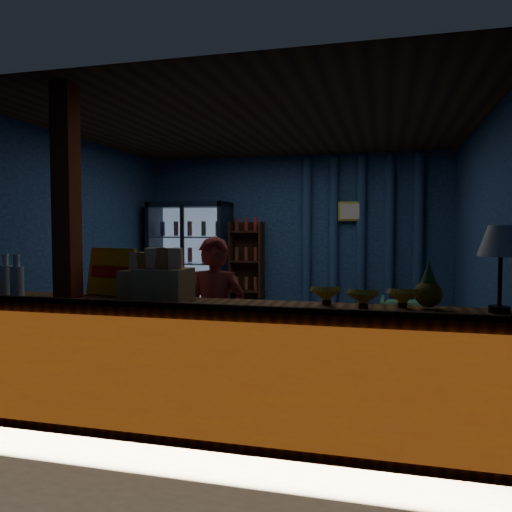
{
  "coord_description": "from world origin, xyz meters",
  "views": [
    {
      "loc": [
        1.33,
        -5.27,
        1.48
      ],
      "look_at": [
        0.02,
        -0.2,
        1.21
      ],
      "focal_mm": 35.0,
      "sensor_mm": 36.0,
      "label": 1
    }
  ],
  "objects_px": {
    "green_chair": "(407,321)",
    "pastry_tray": "(157,298)",
    "table_lamp": "(501,244)",
    "shopkeeper": "(215,323)"
  },
  "relations": [
    {
      "from": "shopkeeper",
      "to": "green_chair",
      "type": "bearing_deg",
      "value": 58.94
    },
    {
      "from": "green_chair",
      "to": "table_lamp",
      "type": "relative_size",
      "value": 1.21
    },
    {
      "from": "green_chair",
      "to": "pastry_tray",
      "type": "xyz_separation_m",
      "value": [
        -1.93,
        -3.25,
        0.67
      ]
    },
    {
      "from": "shopkeeper",
      "to": "pastry_tray",
      "type": "bearing_deg",
      "value": -123.88
    },
    {
      "from": "shopkeeper",
      "to": "pastry_tray",
      "type": "height_order",
      "value": "shopkeeper"
    },
    {
      "from": "pastry_tray",
      "to": "table_lamp",
      "type": "relative_size",
      "value": 0.74
    },
    {
      "from": "green_chair",
      "to": "pastry_tray",
      "type": "bearing_deg",
      "value": 60.1
    },
    {
      "from": "table_lamp",
      "to": "green_chair",
      "type": "bearing_deg",
      "value": 97.58
    },
    {
      "from": "pastry_tray",
      "to": "table_lamp",
      "type": "xyz_separation_m",
      "value": [
        2.36,
        0.04,
        0.41
      ]
    },
    {
      "from": "shopkeeper",
      "to": "table_lamp",
      "type": "distance_m",
      "value": 2.21
    }
  ]
}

